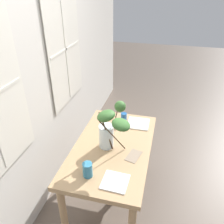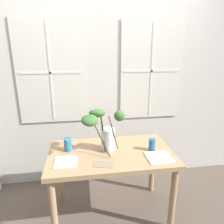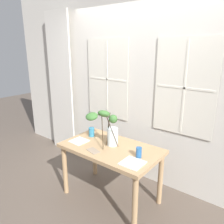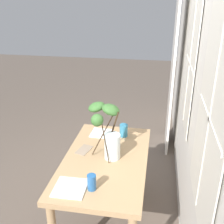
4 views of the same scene
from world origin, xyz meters
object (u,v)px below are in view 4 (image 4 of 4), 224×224
(dining_table, at_px, (106,168))
(drinking_glass_blue_right, at_px, (92,182))
(plate_square_right, at_px, (70,188))
(drinking_glass_blue_left, at_px, (124,130))
(plate_square_left, at_px, (101,133))
(vase_with_branches, at_px, (108,130))

(dining_table, xyz_separation_m, drinking_glass_blue_right, (0.41, -0.02, 0.16))
(drinking_glass_blue_right, height_order, plate_square_right, drinking_glass_blue_right)
(drinking_glass_blue_right, distance_m, plate_square_right, 0.17)
(drinking_glass_blue_left, height_order, plate_square_left, drinking_glass_blue_left)
(dining_table, bearing_deg, vase_with_branches, 171.68)
(dining_table, xyz_separation_m, plate_square_left, (-0.43, -0.13, 0.11))
(plate_square_right, bearing_deg, drinking_glass_blue_right, 97.13)
(plate_square_left, height_order, plate_square_right, same)
(drinking_glass_blue_left, distance_m, plate_square_right, 0.90)
(drinking_glass_blue_left, bearing_deg, drinking_glass_blue_right, -8.17)
(drinking_glass_blue_right, xyz_separation_m, plate_square_left, (-0.85, -0.11, -0.06))
(vase_with_branches, height_order, plate_square_right, vase_with_branches)
(vase_with_branches, height_order, plate_square_left, vase_with_branches)
(plate_square_left, bearing_deg, dining_table, 16.57)
(dining_table, xyz_separation_m, drinking_glass_blue_left, (-0.42, 0.10, 0.16))
(dining_table, distance_m, plate_square_right, 0.48)
(drinking_glass_blue_left, xyz_separation_m, plate_square_right, (0.85, -0.28, -0.06))
(drinking_glass_blue_right, bearing_deg, dining_table, 177.27)
(drinking_glass_blue_left, relative_size, plate_square_left, 0.62)
(dining_table, distance_m, plate_square_left, 0.46)
(vase_with_branches, relative_size, drinking_glass_blue_left, 3.74)
(drinking_glass_blue_right, xyz_separation_m, plate_square_right, (0.02, -0.16, -0.05))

